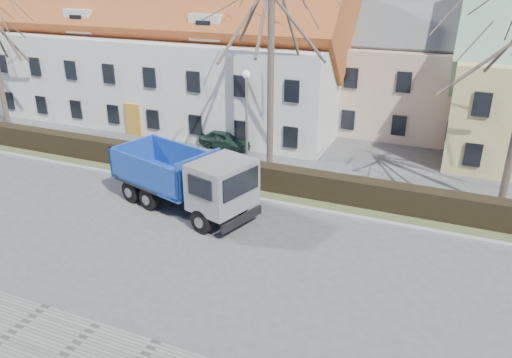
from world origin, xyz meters
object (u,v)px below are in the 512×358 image
at_px(dump_truck, 179,177).
at_px(parked_car_a, 225,139).
at_px(cart_frame, 181,181).
at_px(streetlight, 247,126).

height_order(dump_truck, parked_car_a, dump_truck).
relative_size(dump_truck, cart_frame, 9.93).
xyz_separation_m(dump_truck, parked_car_a, (-1.71, 8.38, -0.96)).
bearing_deg(parked_car_a, cart_frame, -166.35).
xyz_separation_m(dump_truck, cart_frame, (-1.14, 1.96, -1.20)).
xyz_separation_m(cart_frame, parked_car_a, (-0.57, 6.42, 0.24)).
bearing_deg(parked_car_a, dump_truck, -159.88).
distance_m(streetlight, parked_car_a, 5.63).
bearing_deg(cart_frame, streetlight, 42.95).
bearing_deg(streetlight, cart_frame, -137.05).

